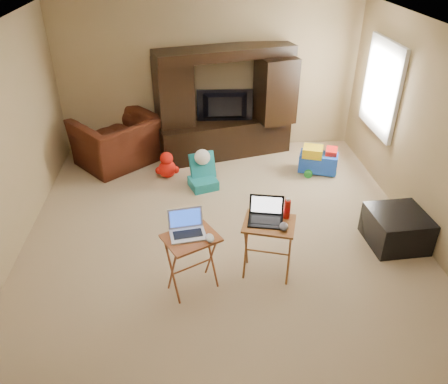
{
  "coord_description": "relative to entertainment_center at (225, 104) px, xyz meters",
  "views": [
    {
      "loc": [
        -0.36,
        -4.46,
        3.41
      ],
      "look_at": [
        0.0,
        -0.2,
        0.8
      ],
      "focal_mm": 35.0,
      "sensor_mm": 36.0,
      "label": 1
    }
  ],
  "objects": [
    {
      "name": "floor",
      "position": [
        -0.24,
        -2.39,
        -0.91
      ],
      "size": [
        5.5,
        5.5,
        0.0
      ],
      "primitive_type": "plane",
      "color": "#C3B087",
      "rests_on": "ground"
    },
    {
      "name": "ceiling",
      "position": [
        -0.24,
        -2.39,
        1.59
      ],
      "size": [
        5.5,
        5.5,
        0.0
      ],
      "primitive_type": "plane",
      "rotation": [
        3.14,
        0.0,
        0.0
      ],
      "color": "silver",
      "rests_on": "ground"
    },
    {
      "name": "wall_back",
      "position": [
        -0.24,
        0.36,
        0.34
      ],
      "size": [
        5.0,
        0.0,
        5.0
      ],
      "primitive_type": "plane",
      "rotation": [
        1.57,
        0.0,
        0.0
      ],
      "color": "tan",
      "rests_on": "ground"
    },
    {
      "name": "wall_front",
      "position": [
        -0.24,
        -5.14,
        0.34
      ],
      "size": [
        5.0,
        0.0,
        5.0
      ],
      "primitive_type": "plane",
      "rotation": [
        -1.57,
        0.0,
        0.0
      ],
      "color": "tan",
      "rests_on": "ground"
    },
    {
      "name": "wall_right",
      "position": [
        2.26,
        -2.39,
        0.34
      ],
      "size": [
        0.0,
        5.5,
        5.5
      ],
      "primitive_type": "plane",
      "rotation": [
        1.57,
        0.0,
        -1.57
      ],
      "color": "tan",
      "rests_on": "ground"
    },
    {
      "name": "window_pane",
      "position": [
        2.24,
        -0.84,
        0.49
      ],
      "size": [
        0.0,
        1.2,
        1.2
      ],
      "primitive_type": "plane",
      "rotation": [
        1.57,
        0.0,
        -1.57
      ],
      "color": "white",
      "rests_on": "ground"
    },
    {
      "name": "window_frame",
      "position": [
        2.22,
        -0.84,
        0.49
      ],
      "size": [
        0.06,
        1.14,
        1.34
      ],
      "primitive_type": "cube",
      "color": "white",
      "rests_on": "ground"
    },
    {
      "name": "entertainment_center",
      "position": [
        0.0,
        0.0,
        0.0
      ],
      "size": [
        2.29,
        1.09,
        1.82
      ],
      "primitive_type": "cube",
      "rotation": [
        0.0,
        0.0,
        0.25
      ],
      "color": "black",
      "rests_on": "floor"
    },
    {
      "name": "television",
      "position": [
        0.0,
        -0.04,
        -0.04
      ],
      "size": [
        0.93,
        0.16,
        0.53
      ],
      "primitive_type": "imported",
      "rotation": [
        0.0,
        0.0,
        3.1
      ],
      "color": "black",
      "rests_on": "entertainment_center"
    },
    {
      "name": "recliner",
      "position": [
        -1.77,
        -0.21,
        -0.51
      ],
      "size": [
        1.64,
        1.62,
        0.8
      ],
      "primitive_type": "imported",
      "rotation": [
        0.0,
        0.0,
        3.85
      ],
      "color": "#491B0F",
      "rests_on": "floor"
    },
    {
      "name": "child_rocker",
      "position": [
        -0.43,
        -1.12,
        -0.65
      ],
      "size": [
        0.5,
        0.54,
        0.51
      ],
      "primitive_type": null,
      "rotation": [
        0.0,
        0.0,
        0.31
      ],
      "color": "#177B82",
      "rests_on": "floor"
    },
    {
      "name": "plush_toy",
      "position": [
        -0.98,
        -0.74,
        -0.7
      ],
      "size": [
        0.39,
        0.32,
        0.43
      ],
      "primitive_type": null,
      "color": "red",
      "rests_on": "floor"
    },
    {
      "name": "push_toy",
      "position": [
        1.43,
        -0.79,
        -0.68
      ],
      "size": [
        0.72,
        0.61,
        0.45
      ],
      "primitive_type": null,
      "rotation": [
        0.0,
        0.0,
        -0.35
      ],
      "color": "blue",
      "rests_on": "floor"
    },
    {
      "name": "ottoman",
      "position": [
        1.9,
        -2.68,
        -0.7
      ],
      "size": [
        0.7,
        0.7,
        0.43
      ],
      "primitive_type": "cube",
      "rotation": [
        0.0,
        0.0,
        0.06
      ],
      "color": "black",
      "rests_on": "floor"
    },
    {
      "name": "tray_table_left",
      "position": [
        -0.63,
        -3.27,
        -0.56
      ],
      "size": [
        0.67,
        0.62,
        0.69
      ],
      "primitive_type": "cube",
      "rotation": [
        0.0,
        0.0,
        0.48
      ],
      "color": "#9A4E25",
      "rests_on": "floor"
    },
    {
      "name": "tray_table_right",
      "position": [
        0.21,
        -3.11,
        -0.56
      ],
      "size": [
        0.65,
        0.58,
        0.71
      ],
      "primitive_type": "cube",
      "rotation": [
        0.0,
        0.0,
        -0.3
      ],
      "color": "brown",
      "rests_on": "floor"
    },
    {
      "name": "laptop_left",
      "position": [
        -0.66,
        -3.24,
        -0.1
      ],
      "size": [
        0.4,
        0.34,
        0.24
      ],
      "primitive_type": "cube",
      "rotation": [
        0.0,
        0.0,
        0.14
      ],
      "color": "silver",
      "rests_on": "tray_table_left"
    },
    {
      "name": "laptop_right",
      "position": [
        0.17,
        -3.09,
        -0.08
      ],
      "size": [
        0.43,
        0.37,
        0.24
      ],
      "primitive_type": "cube",
      "rotation": [
        0.0,
        0.0,
        -0.21
      ],
      "color": "black",
      "rests_on": "tray_table_right"
    },
    {
      "name": "mouse_left",
      "position": [
        -0.44,
        -3.34,
        -0.19
      ],
      "size": [
        0.11,
        0.15,
        0.06
      ],
      "primitive_type": "ellipsoid",
      "rotation": [
        0.0,
        0.0,
        0.13
      ],
      "color": "silver",
      "rests_on": "tray_table_left"
    },
    {
      "name": "mouse_right",
      "position": [
        0.34,
        -3.23,
        -0.17
      ],
      "size": [
        0.12,
        0.16,
        0.06
      ],
      "primitive_type": "ellipsoid",
      "rotation": [
        0.0,
        0.0,
        -0.22
      ],
      "color": "#46464B",
      "rests_on": "tray_table_right"
    },
    {
      "name": "water_bottle",
      "position": [
        0.41,
        -3.03,
        -0.09
      ],
      "size": [
        0.07,
        0.07,
        0.22
      ],
      "primitive_type": "cylinder",
      "color": "red",
      "rests_on": "tray_table_right"
    }
  ]
}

